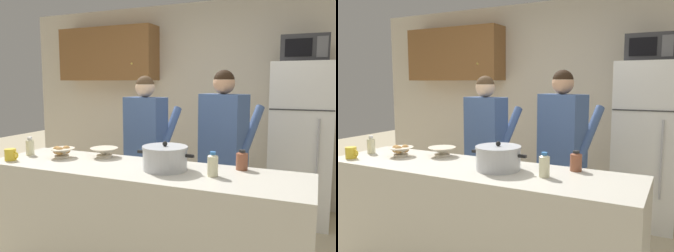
# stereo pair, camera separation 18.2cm
# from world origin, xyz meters

# --- Properties ---
(back_wall_unit) EXTENTS (6.00, 0.48, 2.60)m
(back_wall_unit) POSITION_xyz_m (-0.26, 2.26, 1.41)
(back_wall_unit) COLOR beige
(back_wall_unit) RESTS_ON ground
(kitchen_island) EXTENTS (2.47, 0.68, 0.92)m
(kitchen_island) POSITION_xyz_m (0.00, 0.00, 0.46)
(kitchen_island) COLOR beige
(kitchen_island) RESTS_ON ground
(refrigerator) EXTENTS (0.64, 0.68, 1.77)m
(refrigerator) POSITION_xyz_m (1.05, 1.85, 0.88)
(refrigerator) COLOR white
(refrigerator) RESTS_ON ground
(microwave) EXTENTS (0.48, 0.37, 0.28)m
(microwave) POSITION_xyz_m (1.05, 1.83, 1.91)
(microwave) COLOR #2D2D30
(microwave) RESTS_ON refrigerator
(person_near_pot) EXTENTS (0.55, 0.49, 1.62)m
(person_near_pot) POSITION_xyz_m (-0.34, 0.79, 1.01)
(person_near_pot) COLOR #33384C
(person_near_pot) RESTS_ON ground
(person_by_sink) EXTENTS (0.60, 0.54, 1.66)m
(person_by_sink) POSITION_xyz_m (0.43, 0.81, 1.04)
(person_by_sink) COLOR black
(person_by_sink) RESTS_ON ground
(cooking_pot) EXTENTS (0.44, 0.33, 0.21)m
(cooking_pot) POSITION_xyz_m (0.21, 0.02, 1.01)
(cooking_pot) COLOR silver
(cooking_pot) RESTS_ON kitchen_island
(coffee_mug) EXTENTS (0.13, 0.09, 0.10)m
(coffee_mug) POSITION_xyz_m (-1.07, -0.20, 0.97)
(coffee_mug) COLOR yellow
(coffee_mug) RESTS_ON kitchen_island
(bread_bowl) EXTENTS (0.22, 0.22, 0.10)m
(bread_bowl) POSITION_xyz_m (-0.76, 0.05, 0.97)
(bread_bowl) COLOR beige
(bread_bowl) RESTS_ON kitchen_island
(empty_bowl) EXTENTS (0.24, 0.24, 0.08)m
(empty_bowl) POSITION_xyz_m (-0.44, 0.21, 0.97)
(empty_bowl) COLOR beige
(empty_bowl) RESTS_ON kitchen_island
(bottle_near_edge) EXTENTS (0.09, 0.09, 0.15)m
(bottle_near_edge) POSITION_xyz_m (0.72, 0.24, 0.99)
(bottle_near_edge) COLOR brown
(bottle_near_edge) RESTS_ON kitchen_island
(bottle_mid_counter) EXTENTS (0.07, 0.07, 0.17)m
(bottle_mid_counter) POSITION_xyz_m (0.58, -0.01, 1.00)
(bottle_mid_counter) COLOR beige
(bottle_mid_counter) RESTS_ON kitchen_island
(bottle_far_corner) EXTENTS (0.07, 0.07, 0.16)m
(bottle_far_corner) POSITION_xyz_m (-1.09, 0.02, 1.00)
(bottle_far_corner) COLOR beige
(bottle_far_corner) RESTS_ON kitchen_island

